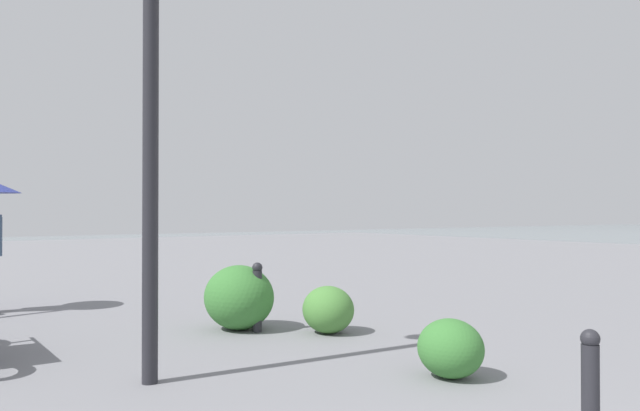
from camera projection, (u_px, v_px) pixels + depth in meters
The scene contains 6 objects.
lamppost at pixel (151, 75), 5.45m from camera, with size 0.98×0.28×4.13m.
bollard_near at pixel (590, 379), 4.17m from camera, with size 0.13×0.13×0.72m.
bollard_mid at pixel (257, 296), 7.73m from camera, with size 0.13×0.13×0.88m.
shrub_low at pixel (450, 348), 5.60m from camera, with size 0.63×0.57×0.54m.
shrub_round at pixel (328, 310), 7.67m from camera, with size 0.69×0.62×0.59m.
shrub_wide at pixel (239, 297), 7.91m from camera, with size 0.98×0.88×0.83m.
Camera 1 is at (0.04, 2.95, 1.51)m, focal length 34.43 mm.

